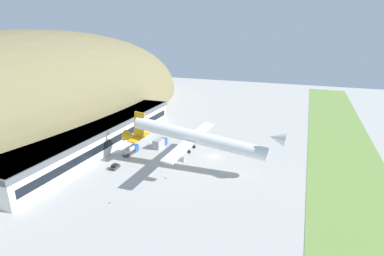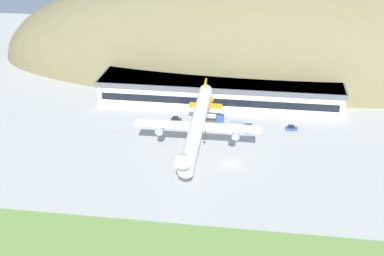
{
  "view_description": "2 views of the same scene",
  "coord_description": "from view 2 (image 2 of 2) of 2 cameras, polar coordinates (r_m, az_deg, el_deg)",
  "views": [
    {
      "loc": [
        -93.9,
        -27.41,
        42.44
      ],
      "look_at": [
        -7.82,
        5.34,
        12.31
      ],
      "focal_mm": 28.0,
      "sensor_mm": 36.0,
      "label": 1
    },
    {
      "loc": [
        7.76,
        -134.96,
        75.86
      ],
      "look_at": [
        -11.51,
        -0.44,
        10.98
      ],
      "focal_mm": 50.0,
      "sensor_mm": 36.0,
      "label": 2
    }
  ],
  "objects": [
    {
      "name": "fuel_truck",
      "position": [
        173.59,
        5.19,
        0.08
      ],
      "size": [
        7.04,
        3.01,
        3.34
      ],
      "color": "#264C99",
      "rests_on": "ground_plane"
    },
    {
      "name": "service_car_0",
      "position": [
        180.78,
        -1.71,
        0.92
      ],
      "size": [
        3.72,
        1.99,
        1.55
      ],
      "color": "#333338",
      "rests_on": "ground_plane"
    },
    {
      "name": "traffic_cone_1",
      "position": [
        164.85,
        -2.89,
        -1.8
      ],
      "size": [
        0.52,
        0.52,
        0.58
      ],
      "color": "orange",
      "rests_on": "ground_plane"
    },
    {
      "name": "box_truck",
      "position": [
        180.51,
        2.24,
        1.16
      ],
      "size": [
        7.34,
        2.56,
        3.1
      ],
      "color": "#264C99",
      "rests_on": "ground_plane"
    },
    {
      "name": "hill_backdrop",
      "position": [
        237.82,
        8.68,
        6.62
      ],
      "size": [
        242.52,
        89.65,
        85.92
      ],
      "primitive_type": "ellipsoid",
      "color": "olive",
      "rests_on": "ground_plane"
    },
    {
      "name": "traffic_cone_0",
      "position": [
        175.36,
        -8.01,
        -0.28
      ],
      "size": [
        0.52,
        0.52,
        0.58
      ],
      "color": "orange",
      "rests_on": "ground_plane"
    },
    {
      "name": "cargo_airplane",
      "position": [
        154.27,
        0.58,
        0.3
      ],
      "size": [
        37.35,
        53.79,
        11.74
      ],
      "color": "white"
    },
    {
      "name": "service_car_1",
      "position": [
        177.41,
        10.57,
        -0.02
      ],
      "size": [
        3.71,
        1.93,
        1.61
      ],
      "color": "#264C99",
      "rests_on": "ground_plane"
    },
    {
      "name": "terminal_building",
      "position": [
        195.39,
        3.06,
        4.28
      ],
      "size": [
        87.59,
        22.89,
        9.18
      ],
      "color": "white",
      "rests_on": "ground_plane"
    },
    {
      "name": "ground_plane",
      "position": [
        155.01,
        4.25,
        -3.86
      ],
      "size": [
        330.46,
        330.46,
        0.0
      ],
      "primitive_type": "plane",
      "color": "#B7B5AF"
    }
  ]
}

